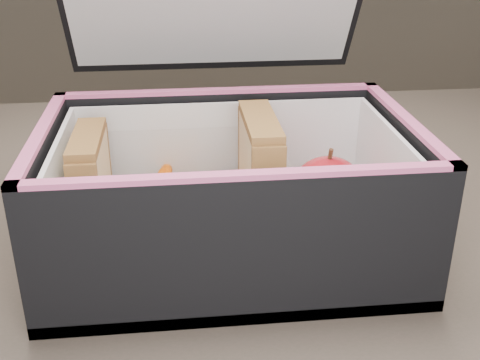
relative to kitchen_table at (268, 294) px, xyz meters
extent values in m
cube|color=brown|center=(0.00, 0.00, 0.08)|extent=(1.20, 0.80, 0.03)
cube|color=beige|center=(-0.17, -0.05, 0.15)|extent=(0.01, 0.08, 0.09)
cube|color=#DD657B|center=(-0.16, -0.05, 0.15)|extent=(0.01, 0.08, 0.08)
cube|color=beige|center=(-0.15, -0.05, 0.15)|extent=(0.01, 0.08, 0.09)
cube|color=brown|center=(-0.16, -0.05, 0.20)|extent=(0.02, 0.08, 0.01)
cube|color=beige|center=(-0.03, -0.05, 0.16)|extent=(0.01, 0.09, 0.10)
cube|color=#DD657B|center=(-0.02, -0.05, 0.15)|extent=(0.01, 0.09, 0.09)
cube|color=beige|center=(-0.01, -0.05, 0.16)|extent=(0.01, 0.09, 0.10)
cube|color=brown|center=(-0.02, -0.05, 0.21)|extent=(0.03, 0.09, 0.01)
cylinder|color=#FD4300|center=(-0.07, -0.08, 0.11)|extent=(0.03, 0.09, 0.01)
cylinder|color=#FD4300|center=(-0.07, -0.04, 0.12)|extent=(0.03, 0.09, 0.01)
cylinder|color=#FD4300|center=(-0.11, -0.03, 0.14)|extent=(0.02, 0.09, 0.01)
cylinder|color=#FD4300|center=(-0.08, -0.08, 0.11)|extent=(0.02, 0.09, 0.01)
cylinder|color=#FD4300|center=(-0.07, -0.03, 0.12)|extent=(0.02, 0.09, 0.01)
cylinder|color=#FD4300|center=(-0.10, -0.02, 0.14)|extent=(0.01, 0.09, 0.01)
cylinder|color=#FD4300|center=(-0.08, -0.03, 0.11)|extent=(0.02, 0.09, 0.01)
cylinder|color=#FD4300|center=(-0.07, -0.08, 0.12)|extent=(0.01, 0.09, 0.01)
cylinder|color=#FD4300|center=(-0.07, -0.04, 0.14)|extent=(0.03, 0.09, 0.01)
cylinder|color=#FD4300|center=(-0.08, -0.07, 0.11)|extent=(0.03, 0.09, 0.01)
cube|color=white|center=(0.05, -0.05, 0.11)|extent=(0.09, 0.09, 0.01)
ellipsoid|color=maroon|center=(0.04, -0.05, 0.14)|extent=(0.08, 0.08, 0.06)
cylinder|color=#492B1A|center=(0.04, -0.05, 0.18)|extent=(0.01, 0.01, 0.01)
camera|label=1|loc=(-0.08, -0.51, 0.37)|focal=45.00mm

